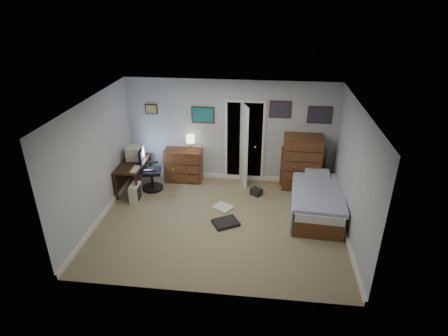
{
  "coord_description": "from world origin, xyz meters",
  "views": [
    {
      "loc": [
        0.83,
        -6.41,
        4.37
      ],
      "look_at": [
        0.05,
        0.3,
        1.1
      ],
      "focal_mm": 30.0,
      "sensor_mm": 36.0,
      "label": 1
    }
  ],
  "objects_px": {
    "office_chair": "(149,174)",
    "low_dresser": "(184,165)",
    "computer_desk": "(130,169)",
    "tall_dresser": "(302,162)",
    "bed": "(316,201)"
  },
  "relations": [
    {
      "from": "office_chair",
      "to": "low_dresser",
      "type": "height_order",
      "value": "office_chair"
    },
    {
      "from": "tall_dresser",
      "to": "bed",
      "type": "xyz_separation_m",
      "value": [
        0.26,
        -1.16,
        -0.36
      ]
    },
    {
      "from": "tall_dresser",
      "to": "office_chair",
      "type": "bearing_deg",
      "value": -171.29
    },
    {
      "from": "computer_desk",
      "to": "office_chair",
      "type": "xyz_separation_m",
      "value": [
        0.45,
        0.03,
        -0.14
      ]
    },
    {
      "from": "office_chair",
      "to": "bed",
      "type": "bearing_deg",
      "value": -20.47
    },
    {
      "from": "computer_desk",
      "to": "low_dresser",
      "type": "bearing_deg",
      "value": 26.75
    },
    {
      "from": "low_dresser",
      "to": "tall_dresser",
      "type": "height_order",
      "value": "tall_dresser"
    },
    {
      "from": "low_dresser",
      "to": "office_chair",
      "type": "bearing_deg",
      "value": -143.2
    },
    {
      "from": "computer_desk",
      "to": "tall_dresser",
      "type": "relative_size",
      "value": 0.92
    },
    {
      "from": "computer_desk",
      "to": "tall_dresser",
      "type": "height_order",
      "value": "tall_dresser"
    },
    {
      "from": "office_chair",
      "to": "bed",
      "type": "xyz_separation_m",
      "value": [
        3.82,
        -0.62,
        -0.09
      ]
    },
    {
      "from": "computer_desk",
      "to": "bed",
      "type": "relative_size",
      "value": 0.6
    },
    {
      "from": "office_chair",
      "to": "tall_dresser",
      "type": "height_order",
      "value": "tall_dresser"
    },
    {
      "from": "low_dresser",
      "to": "computer_desk",
      "type": "bearing_deg",
      "value": -154.64
    },
    {
      "from": "office_chair",
      "to": "low_dresser",
      "type": "bearing_deg",
      "value": 27.7
    }
  ]
}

